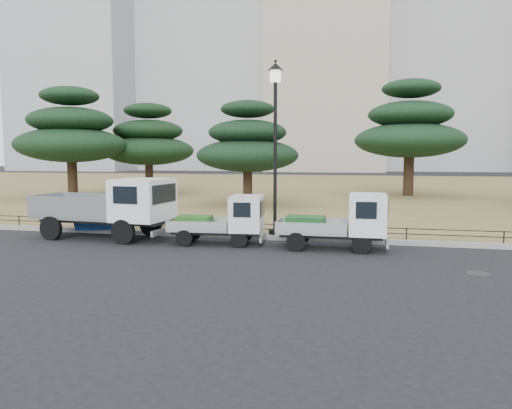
% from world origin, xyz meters
% --- Properties ---
extents(ground, '(220.00, 220.00, 0.00)m').
position_xyz_m(ground, '(0.00, 0.00, 0.00)').
color(ground, black).
extents(lawn, '(120.00, 56.00, 0.15)m').
position_xyz_m(lawn, '(0.00, 30.60, 0.07)').
color(lawn, olive).
rests_on(lawn, ground).
extents(curb, '(120.00, 0.25, 0.16)m').
position_xyz_m(curb, '(0.00, 2.60, 0.08)').
color(curb, gray).
rests_on(curb, ground).
extents(truck_large, '(5.08, 2.33, 2.16)m').
position_xyz_m(truck_large, '(-5.23, 1.56, 1.20)').
color(truck_large, black).
rests_on(truck_large, ground).
extents(truck_kei_front, '(3.22, 1.62, 1.64)m').
position_xyz_m(truck_kei_front, '(-0.95, 1.38, 0.82)').
color(truck_kei_front, black).
rests_on(truck_kei_front, ground).
extents(truck_kei_rear, '(3.41, 1.54, 1.77)m').
position_xyz_m(truck_kei_rear, '(2.90, 1.35, 0.88)').
color(truck_kei_rear, black).
rests_on(truck_kei_rear, ground).
extents(street_lamp, '(0.54, 0.54, 6.02)m').
position_xyz_m(street_lamp, '(0.48, 2.90, 4.22)').
color(street_lamp, black).
rests_on(street_lamp, lawn).
extents(pipe_fence, '(38.00, 0.04, 0.40)m').
position_xyz_m(pipe_fence, '(0.00, 2.75, 0.44)').
color(pipe_fence, black).
rests_on(pipe_fence, lawn).
extents(tarp_pile, '(1.91, 1.65, 1.07)m').
position_xyz_m(tarp_pile, '(-6.42, 2.85, 0.58)').
color(tarp_pile, '#133F98').
rests_on(tarp_pile, lawn).
extents(manhole, '(0.60, 0.60, 0.01)m').
position_xyz_m(manhole, '(6.50, -1.20, 0.01)').
color(manhole, '#2D2D30').
rests_on(manhole, ground).
extents(pine_west_far, '(7.31, 7.31, 7.38)m').
position_xyz_m(pine_west_far, '(-15.92, 15.46, 4.41)').
color(pine_west_far, black).
rests_on(pine_west_far, lawn).
extents(pine_west_near, '(6.65, 6.65, 6.65)m').
position_xyz_m(pine_west_near, '(-12.33, 19.74, 3.98)').
color(pine_west_near, black).
rests_on(pine_west_near, lawn).
extents(pine_center_left, '(5.81, 5.81, 5.91)m').
position_xyz_m(pine_center_left, '(-3.09, 13.05, 3.56)').
color(pine_center_left, black).
rests_on(pine_center_left, lawn).
extents(pine_center_right, '(7.63, 7.63, 8.10)m').
position_xyz_m(pine_center_right, '(6.29, 22.26, 4.84)').
color(pine_center_right, black).
rests_on(pine_center_right, lawn).
extents(tower_far_west, '(24.00, 20.00, 65.00)m').
position_xyz_m(tower_far_west, '(-55.00, 80.00, 32.50)').
color(tower_far_west, '#A0A0A5').
rests_on(tower_far_west, ground).
extents(tower_center_left, '(22.00, 20.00, 55.00)m').
position_xyz_m(tower_center_left, '(-5.00, 85.00, 27.50)').
color(tower_center_left, '#AAA08C').
rests_on(tower_center_left, ground).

